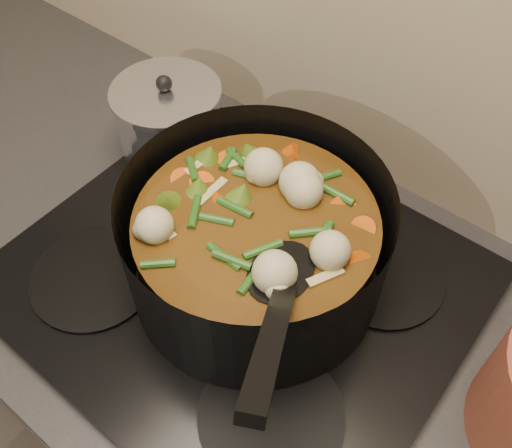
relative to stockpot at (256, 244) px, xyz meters
The scene contains 4 objects.
counter 0.55m from the stockpot, 143.87° to the right, with size 2.64×0.64×0.91m.
stovetop 0.09m from the stockpot, 143.87° to the right, with size 0.62×0.54×0.03m.
stockpot is the anchor object (origin of this frame).
saucepan 0.31m from the stockpot, 156.25° to the left, with size 0.18×0.18×0.15m.
Camera 1 is at (0.30, 1.59, 1.61)m, focal length 40.00 mm.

